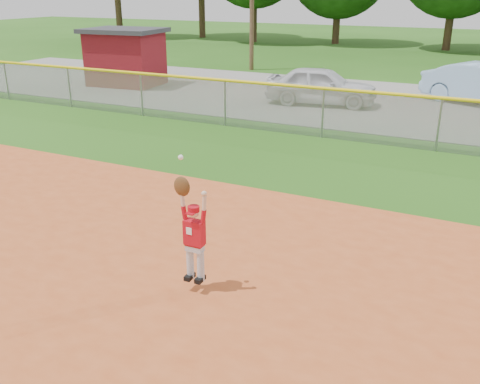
% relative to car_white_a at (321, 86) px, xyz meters
% --- Properties ---
extents(ground, '(120.00, 120.00, 0.00)m').
position_rel_car_white_a_xyz_m(ground, '(1.57, -14.63, -0.75)').
color(ground, '#235312').
rests_on(ground, ground).
extents(parking_strip, '(44.00, 10.00, 0.03)m').
position_rel_car_white_a_xyz_m(parking_strip, '(1.57, 1.37, -0.74)').
color(parking_strip, slate).
rests_on(parking_strip, ground).
extents(car_white_a, '(4.44, 2.31, 1.44)m').
position_rel_car_white_a_xyz_m(car_white_a, '(0.00, 0.00, 0.00)').
color(car_white_a, silver).
rests_on(car_white_a, parking_strip).
extents(utility_shed, '(3.66, 2.98, 2.57)m').
position_rel_car_white_a_xyz_m(utility_shed, '(-9.50, 0.24, 0.56)').
color(utility_shed, maroon).
rests_on(utility_shed, ground).
extents(outfield_fence, '(40.06, 0.10, 1.55)m').
position_rel_car_white_a_xyz_m(outfield_fence, '(1.57, -4.63, 0.13)').
color(outfield_fence, gray).
rests_on(outfield_fence, ground).
extents(ballplayer, '(0.53, 0.23, 1.93)m').
position_rel_car_white_a_xyz_m(ballplayer, '(2.62, -13.99, 0.26)').
color(ballplayer, silver).
rests_on(ballplayer, ground).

